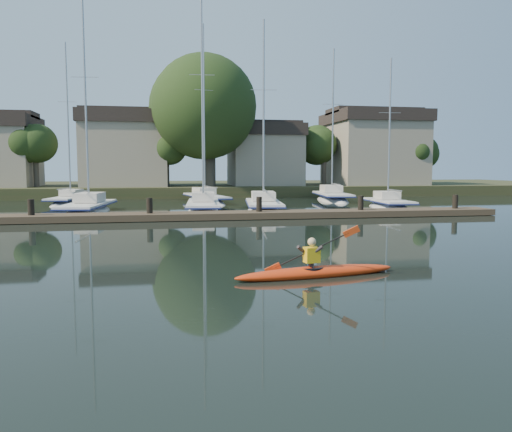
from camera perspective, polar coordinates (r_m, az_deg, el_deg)
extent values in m
plane|color=black|center=(13.78, -1.32, -6.31)|extent=(160.00, 160.00, 0.00)
ellipsoid|color=red|center=(13.18, 6.95, -6.44)|extent=(4.54, 1.26, 0.34)
cylinder|color=black|center=(13.10, 6.37, -6.03)|extent=(0.76, 0.76, 0.09)
imported|color=#2C272A|center=(13.03, 6.38, -4.49)|extent=(0.28, 0.39, 0.97)
cube|color=yellow|center=(13.03, 6.38, -4.43)|extent=(0.42, 0.33, 0.40)
sphere|color=tan|center=(12.97, 6.40, -2.95)|extent=(0.22, 0.22, 0.22)
cube|color=#493A29|center=(27.53, -5.79, 0.06)|extent=(34.00, 2.00, 0.35)
cylinder|color=black|center=(28.30, -24.28, -0.05)|extent=(0.32, 0.32, 1.80)
cylinder|color=black|center=(27.45, -12.05, 0.16)|extent=(0.32, 0.32, 1.80)
cylinder|color=black|center=(27.90, 0.36, 0.37)|extent=(0.32, 0.32, 1.80)
cylinder|color=black|center=(29.58, 11.86, 0.54)|extent=(0.32, 0.32, 1.80)
cylinder|color=black|center=(32.31, 21.78, 0.68)|extent=(0.32, 0.32, 1.80)
ellipsoid|color=white|center=(32.80, -18.62, -0.31)|extent=(3.08, 9.00, 1.97)
cube|color=white|center=(32.73, -18.67, 1.32)|extent=(2.81, 7.41, 0.15)
cube|color=navy|center=(32.73, -18.67, 1.17)|extent=(2.91, 7.59, 0.08)
cube|color=beige|center=(33.21, -18.47, 2.05)|extent=(1.70, 2.61, 0.57)
cylinder|color=#9EA0A5|center=(33.15, -18.90, 12.24)|extent=(0.12, 0.12, 12.45)
cylinder|color=#9EA0A5|center=(31.40, -19.32, 2.65)|extent=(0.43, 3.34, 0.08)
cylinder|color=#9EA0A5|center=(33.36, -18.99, 14.79)|extent=(1.65, 0.20, 0.03)
ellipsoid|color=white|center=(32.55, -6.03, -0.07)|extent=(2.80, 9.19, 1.91)
cube|color=white|center=(32.48, -6.04, 1.52)|extent=(2.58, 7.56, 0.14)
cube|color=navy|center=(32.48, -6.04, 1.38)|extent=(2.67, 7.74, 0.08)
cube|color=beige|center=(33.00, -6.05, 2.23)|extent=(1.60, 2.64, 0.55)
cylinder|color=#9EA0A5|center=(32.95, -6.16, 13.06)|extent=(0.12, 0.12, 13.08)
cylinder|color=#9EA0A5|center=(31.08, -6.07, 2.82)|extent=(0.35, 3.44, 0.08)
cylinder|color=#9EA0A5|center=(33.19, -6.19, 15.75)|extent=(1.61, 0.15, 0.03)
ellipsoid|color=white|center=(32.40, 0.88, -0.09)|extent=(3.24, 8.59, 1.99)
cube|color=white|center=(32.32, 0.88, 1.57)|extent=(2.94, 7.08, 0.15)
cube|color=navy|center=(32.32, 0.88, 1.42)|extent=(3.05, 7.26, 0.08)
cube|color=beige|center=(32.79, 0.83, 2.31)|extent=(1.75, 2.51, 0.58)
cylinder|color=#9EA0A5|center=(32.68, 0.87, 11.82)|extent=(0.13, 0.13, 11.52)
cylinder|color=#9EA0A5|center=(31.02, 1.04, 2.95)|extent=(0.48, 3.17, 0.08)
cylinder|color=#9EA0A5|center=(32.86, 0.87, 14.22)|extent=(1.67, 0.24, 0.03)
ellipsoid|color=white|center=(35.98, 14.89, 0.33)|extent=(2.58, 6.92, 1.84)
cube|color=white|center=(35.91, 14.93, 1.72)|extent=(2.38, 5.70, 0.14)
cube|color=navy|center=(35.91, 14.92, 1.59)|extent=(2.47, 5.84, 0.08)
cube|color=beige|center=(36.27, 14.72, 2.32)|extent=(1.51, 2.00, 0.53)
cylinder|color=#9EA0A5|center=(36.12, 15.01, 9.50)|extent=(0.12, 0.12, 9.68)
cylinder|color=#9EA0A5|center=(34.92, 15.54, 2.87)|extent=(0.29, 2.57, 0.08)
cylinder|color=#9EA0A5|center=(36.22, 15.06, 11.33)|extent=(1.55, 0.15, 0.03)
ellipsoid|color=white|center=(41.83, -20.48, 0.90)|extent=(2.94, 8.39, 1.73)
cube|color=white|center=(41.78, -20.52, 2.03)|extent=(2.66, 6.91, 0.13)
cube|color=navy|center=(41.78, -20.51, 1.93)|extent=(2.75, 7.08, 0.07)
cube|color=beige|center=(42.23, -20.33, 2.53)|extent=(1.56, 2.44, 0.50)
cylinder|color=#9EA0A5|center=(42.10, -20.69, 10.19)|extent=(0.11, 0.11, 11.86)
cylinder|color=#9EA0A5|center=(40.57, -21.07, 2.94)|extent=(0.47, 3.10, 0.07)
cylinder|color=#9EA0A5|center=(42.25, -20.76, 12.11)|extent=(1.45, 0.21, 0.03)
ellipsoid|color=white|center=(40.95, -5.75, 1.11)|extent=(3.82, 9.95, 1.85)
cube|color=white|center=(40.89, -5.76, 2.33)|extent=(3.40, 8.21, 0.14)
cube|color=navy|center=(40.90, -5.76, 2.22)|extent=(3.51, 8.42, 0.08)
cube|color=beige|center=(41.44, -5.97, 2.87)|extent=(1.85, 2.93, 0.54)
cylinder|color=#9EA0A5|center=(41.36, -5.96, 11.89)|extent=(0.12, 0.12, 13.64)
cylinder|color=#9EA0A5|center=(39.45, -5.22, 3.35)|extent=(0.76, 3.65, 0.08)
cylinder|color=#9EA0A5|center=(41.57, -5.98, 14.13)|extent=(1.54, 0.32, 0.03)
ellipsoid|color=white|center=(43.03, 8.70, 1.23)|extent=(3.35, 8.98, 2.08)
cube|color=white|center=(42.97, 8.72, 2.54)|extent=(3.05, 7.40, 0.15)
cube|color=navy|center=(42.98, 8.71, 2.42)|extent=(3.16, 7.59, 0.09)
cube|color=beige|center=(43.47, 8.58, 3.11)|extent=(1.82, 2.62, 0.60)
cylinder|color=#9EA0A5|center=(43.34, 8.76, 10.62)|extent=(0.13, 0.13, 12.06)
cylinder|color=#9EA0A5|center=(41.65, 9.11, 3.65)|extent=(0.49, 3.32, 0.09)
cylinder|color=#9EA0A5|center=(43.49, 8.79, 12.51)|extent=(1.74, 0.25, 0.03)
cube|color=#29351A|center=(57.41, -8.08, 3.20)|extent=(90.00, 24.00, 1.00)
cube|color=gray|center=(51.49, -14.62, 6.70)|extent=(8.00, 8.00, 6.00)
cube|color=#2E2421|center=(51.69, -14.72, 10.69)|extent=(8.40, 8.40, 1.20)
cube|color=gray|center=(52.30, 0.96, 6.31)|extent=(7.00, 7.00, 5.00)
cube|color=#2E2421|center=(52.43, 0.97, 9.70)|extent=(7.35, 7.35, 1.20)
cube|color=gray|center=(55.88, 13.22, 6.89)|extent=(9.00, 9.00, 6.50)
cube|color=#2E2421|center=(56.11, 13.31, 10.82)|extent=(9.45, 9.45, 1.20)
cylinder|color=#464038|center=(48.50, -5.36, 6.34)|extent=(1.20, 1.20, 5.00)
sphere|color=black|center=(48.82, -5.42, 12.22)|extent=(8.50, 8.50, 8.50)
cylinder|color=#464038|center=(50.75, -23.83, 4.73)|extent=(0.48, 0.48, 3.00)
sphere|color=black|center=(50.79, -23.94, 7.55)|extent=(3.40, 3.40, 3.40)
cylinder|color=#464038|center=(48.82, -10.10, 4.99)|extent=(0.38, 0.38, 2.80)
sphere|color=black|center=(48.85, -10.15, 7.57)|extent=(2.72, 2.72, 2.72)
cylinder|color=#464038|center=(52.35, 7.77, 5.27)|extent=(0.50, 0.50, 3.20)
sphere|color=black|center=(52.40, 7.81, 8.17)|extent=(3.57, 3.57, 3.57)
cylinder|color=#464038|center=(54.90, 18.27, 4.74)|extent=(0.41, 0.41, 2.60)
sphere|color=black|center=(54.92, 18.34, 6.99)|extent=(2.89, 2.89, 2.89)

